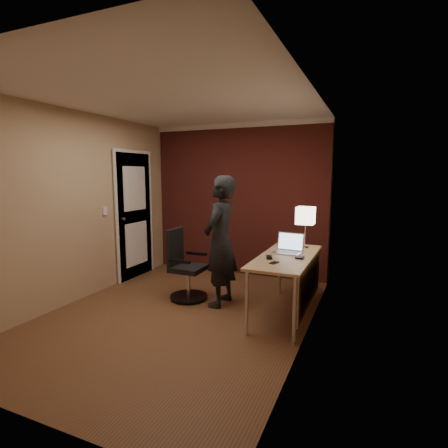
{
  "coord_description": "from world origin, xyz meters",
  "views": [
    {
      "loc": [
        2.09,
        -3.49,
        1.68
      ],
      "look_at": [
        0.35,
        0.55,
        1.05
      ],
      "focal_mm": 28.0,
      "sensor_mm": 36.0,
      "label": 1
    }
  ],
  "objects": [
    {
      "name": "person",
      "position": [
        0.32,
        0.5,
        0.83
      ],
      "size": [
        0.4,
        0.61,
        1.67
      ],
      "primitive_type": "imported",
      "rotation": [
        0.0,
        0.0,
        -1.57
      ],
      "color": "black",
      "rests_on": "ground"
    },
    {
      "name": "mouse",
      "position": [
        1.03,
        0.25,
        0.75
      ],
      "size": [
        0.09,
        0.11,
        0.03
      ],
      "primitive_type": "cube",
      "rotation": [
        0.0,
        0.0,
        0.34
      ],
      "color": "black",
      "rests_on": "desk"
    },
    {
      "name": "desk",
      "position": [
        1.25,
        0.49,
        0.6
      ],
      "size": [
        0.6,
        1.5,
        0.73
      ],
      "color": "tan",
      "rests_on": "ground"
    },
    {
      "name": "phone",
      "position": [
        1.14,
        0.09,
        0.73
      ],
      "size": [
        0.09,
        0.13,
        0.01
      ],
      "primitive_type": "cube",
      "rotation": [
        0.0,
        0.0,
        -0.3
      ],
      "color": "black",
      "rests_on": "desk"
    },
    {
      "name": "desk_lamp",
      "position": [
        1.3,
        0.99,
        1.15
      ],
      "size": [
        0.22,
        0.22,
        0.54
      ],
      "color": "silver",
      "rests_on": "desk"
    },
    {
      "name": "laptop",
      "position": [
        1.16,
        0.68,
        0.79
      ],
      "size": [
        0.35,
        0.29,
        0.23
      ],
      "color": "silver",
      "rests_on": "desk"
    },
    {
      "name": "office_chair",
      "position": [
        -0.21,
        0.5,
        0.41
      ],
      "size": [
        0.51,
        0.52,
        0.93
      ],
      "color": "black",
      "rests_on": "ground"
    },
    {
      "name": "wallet",
      "position": [
        1.35,
        0.41,
        0.74
      ],
      "size": [
        0.09,
        0.11,
        0.02
      ],
      "primitive_type": "cube",
      "rotation": [
        0.0,
        0.0,
        0.04
      ],
      "color": "black",
      "rests_on": "desk"
    },
    {
      "name": "room",
      "position": [
        -0.27,
        1.54,
        1.37
      ],
      "size": [
        4.0,
        4.0,
        4.0
      ],
      "color": "brown",
      "rests_on": "ground"
    }
  ]
}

